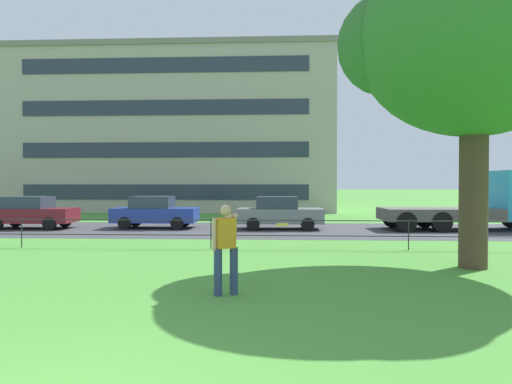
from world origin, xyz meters
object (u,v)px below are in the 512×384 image
(car_blue_far_left, at_px, (155,212))
(car_grey_far_right, at_px, (279,213))
(flatbed_truck_left, at_px, (485,204))
(car_maroon_right, at_px, (31,212))
(person_thrower, at_px, (226,246))
(frisbee, at_px, (282,224))
(apartment_building_background, at_px, (181,134))
(tree_large_lawn, at_px, (467,35))

(car_blue_far_left, bearing_deg, car_grey_far_right, -1.61)
(flatbed_truck_left, bearing_deg, car_maroon_right, -178.77)
(car_blue_far_left, xyz_separation_m, flatbed_truck_left, (15.56, -0.06, 0.44))
(flatbed_truck_left, bearing_deg, person_thrower, -129.85)
(car_maroon_right, relative_size, car_grey_far_right, 1.01)
(person_thrower, distance_m, frisbee, 1.42)
(car_blue_far_left, bearing_deg, apartment_building_background, 98.02)
(person_thrower, relative_size, flatbed_truck_left, 0.24)
(tree_large_lawn, distance_m, frisbee, 6.98)
(car_grey_far_right, height_order, flatbed_truck_left, flatbed_truck_left)
(person_thrower, bearing_deg, car_blue_far_left, 111.13)
(tree_large_lawn, bearing_deg, apartment_building_background, 116.50)
(person_thrower, bearing_deg, car_maroon_right, 131.32)
(car_blue_far_left, xyz_separation_m, apartment_building_background, (-2.33, 16.53, 5.53))
(flatbed_truck_left, bearing_deg, tree_large_lawn, -116.62)
(car_maroon_right, relative_size, flatbed_truck_left, 0.55)
(tree_large_lawn, relative_size, car_maroon_right, 2.07)
(car_maroon_right, bearing_deg, flatbed_truck_left, 1.23)
(person_thrower, relative_size, car_maroon_right, 0.44)
(tree_large_lawn, relative_size, flatbed_truck_left, 1.14)
(person_thrower, height_order, car_maroon_right, person_thrower)
(frisbee, distance_m, car_grey_far_right, 11.81)
(person_thrower, bearing_deg, frisbee, 36.46)
(tree_large_lawn, relative_size, apartment_building_background, 0.33)
(person_thrower, height_order, flatbed_truck_left, flatbed_truck_left)
(car_maroon_right, bearing_deg, car_blue_far_left, 5.10)
(car_maroon_right, height_order, car_grey_far_right, same)
(car_grey_far_right, bearing_deg, car_blue_far_left, 178.39)
(person_thrower, height_order, car_grey_far_right, person_thrower)
(tree_large_lawn, distance_m, apartment_building_background, 29.29)
(person_thrower, bearing_deg, tree_large_lawn, 28.15)
(car_maroon_right, xyz_separation_m, car_grey_far_right, (11.85, 0.35, 0.00))
(tree_large_lawn, height_order, car_maroon_right, tree_large_lawn)
(person_thrower, relative_size, frisbee, 4.77)
(car_grey_far_right, bearing_deg, flatbed_truck_left, 0.65)
(tree_large_lawn, distance_m, car_blue_far_left, 15.35)
(car_maroon_right, height_order, flatbed_truck_left, flatbed_truck_left)
(tree_large_lawn, height_order, frisbee, tree_large_lawn)
(car_grey_far_right, bearing_deg, apartment_building_background, 116.55)
(flatbed_truck_left, xyz_separation_m, apartment_building_background, (-17.89, 16.59, 5.09))
(car_grey_far_right, bearing_deg, person_thrower, -94.86)
(tree_large_lawn, xyz_separation_m, car_grey_far_right, (-4.73, 9.51, -5.15))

